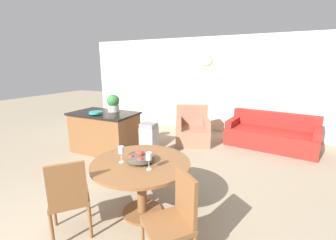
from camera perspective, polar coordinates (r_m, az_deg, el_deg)
The scene contains 13 objects.
wall_back at distance 6.73m, azimuth 10.53°, elevation 8.69°, with size 8.00×0.09×2.70m.
dining_table at distance 2.96m, azimuth -6.80°, elevation -13.45°, with size 1.25×1.25×0.74m.
dining_chair_near_left at distance 2.83m, azimuth -23.90°, elevation -17.08°, with size 0.59×0.59×0.95m.
dining_chair_near_right at distance 2.33m, azimuth 1.74°, elevation -23.19°, with size 0.59×0.59×0.95m.
fruit_bowl at distance 2.86m, azimuth -6.91°, elevation -9.36°, with size 0.33×0.33×0.15m.
wine_glass_left at distance 2.86m, azimuth -11.84°, elevation -7.61°, with size 0.07×0.07×0.21m.
wine_glass_right at distance 2.63m, azimuth -4.90°, elevation -9.33°, with size 0.07×0.07×0.21m.
kitchen_island at distance 5.27m, azimuth -15.71°, elevation -2.95°, with size 1.45×0.87×0.90m.
teal_bowl at distance 4.98m, azimuth -17.84°, elevation 1.80°, with size 0.28×0.28×0.07m.
potted_plant at distance 5.20m, azimuth -13.72°, elevation 4.23°, with size 0.28×0.28×0.39m.
trash_bin at distance 4.69m, azimuth -4.86°, elevation -5.44°, with size 0.32×0.28×0.77m.
couch at distance 5.96m, azimuth 24.68°, elevation -3.54°, with size 2.10×1.21×0.79m.
armchair at distance 5.76m, azimuth 6.11°, elevation -2.64°, with size 1.11×1.18×0.91m.
Camera 1 is at (1.70, -1.12, 1.92)m, focal length 24.00 mm.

